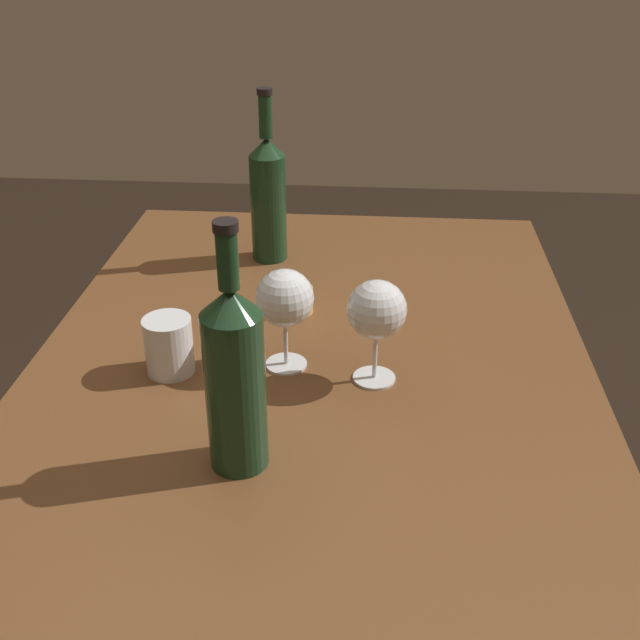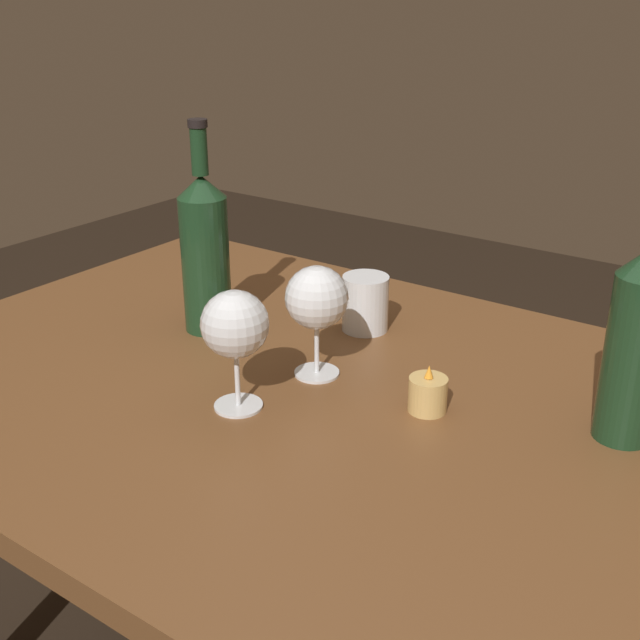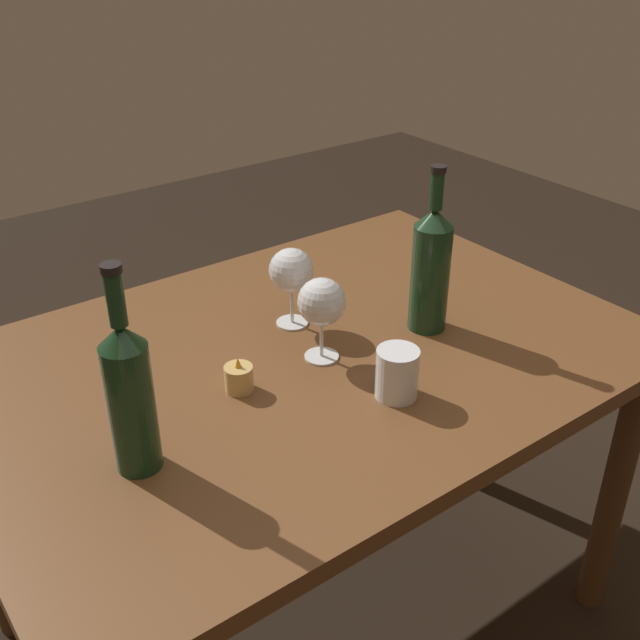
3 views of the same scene
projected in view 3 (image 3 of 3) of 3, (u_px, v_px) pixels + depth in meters
The scene contains 8 objects.
ground_plane at pixel (307, 611), 1.83m from camera, with size 6.00×6.00×0.00m, color black.
dining_table at pixel (304, 389), 1.51m from camera, with size 1.30×0.90×0.74m.
wine_glass_left at pixel (291, 271), 1.51m from camera, with size 0.09×0.09×0.17m.
wine_glass_right at pixel (322, 303), 1.39m from camera, with size 0.09×0.09×0.17m.
wine_bottle at pixel (431, 267), 1.49m from camera, with size 0.08×0.08×0.34m.
wine_bottle_second at pixel (130, 394), 1.11m from camera, with size 0.07×0.07×0.34m.
water_tumbler at pixel (397, 376), 1.32m from camera, with size 0.08×0.08×0.09m.
votive_candle at pixel (239, 379), 1.35m from camera, with size 0.05×0.05×0.07m.
Camera 3 is at (0.72, 1.02, 1.52)m, focal length 42.65 mm.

